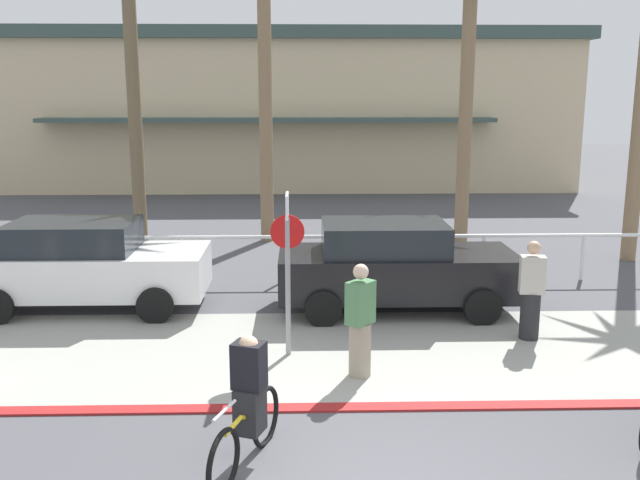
% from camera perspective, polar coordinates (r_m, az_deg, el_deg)
% --- Properties ---
extents(ground_plane, '(80.00, 80.00, 0.00)m').
position_cam_1_polar(ground_plane, '(16.81, 0.86, -2.04)').
color(ground_plane, '#4C4C51').
extents(sidewalk_strip, '(44.00, 4.00, 0.02)m').
position_cam_1_polar(sidewalk_strip, '(11.27, 2.09, -9.09)').
color(sidewalk_strip, '#9E9E93').
rests_on(sidewalk_strip, ground).
extents(curb_paint, '(44.00, 0.24, 0.03)m').
position_cam_1_polar(curb_paint, '(9.43, 2.87, -13.40)').
color(curb_paint, maroon).
rests_on(curb_paint, ground).
extents(building_backdrop, '(25.94, 12.62, 6.61)m').
position_cam_1_polar(building_backdrop, '(33.94, -3.77, 10.63)').
color(building_backdrop, beige).
rests_on(building_backdrop, ground).
extents(rail_fence, '(24.13, 0.08, 1.04)m').
position_cam_1_polar(rail_fence, '(15.16, 1.10, -0.34)').
color(rail_fence, white).
rests_on(rail_fence, ground).
extents(stop_sign_bike_lane, '(0.52, 0.56, 2.56)m').
position_cam_1_polar(stop_sign_bike_lane, '(10.69, -2.65, -0.92)').
color(stop_sign_bike_lane, gray).
rests_on(stop_sign_bike_lane, ground).
extents(palm_tree_1, '(3.23, 3.01, 8.37)m').
position_cam_1_polar(palm_tree_1, '(19.37, -4.77, 18.75)').
color(palm_tree_1, '#846B4C').
rests_on(palm_tree_1, ground).
extents(palm_tree_2, '(3.20, 3.14, 7.15)m').
position_cam_1_polar(palm_tree_2, '(19.04, 11.88, 15.89)').
color(palm_tree_2, '#846B4C').
rests_on(palm_tree_2, ground).
extents(car_white_1, '(4.40, 2.02, 1.69)m').
position_cam_1_polar(car_white_1, '(13.97, -18.48, -1.87)').
color(car_white_1, white).
rests_on(car_white_1, ground).
extents(car_black_2, '(4.40, 2.02, 1.69)m').
position_cam_1_polar(car_black_2, '(13.22, 6.00, -2.07)').
color(car_black_2, black).
rests_on(car_black_2, ground).
extents(cyclist_yellow_1, '(0.68, 1.73, 1.50)m').
position_cam_1_polar(cyclist_yellow_1, '(7.94, -5.87, -13.14)').
color(cyclist_yellow_1, black).
rests_on(cyclist_yellow_1, ground).
extents(pedestrian_0, '(0.46, 0.47, 1.68)m').
position_cam_1_polar(pedestrian_0, '(10.13, 3.28, -6.94)').
color(pedestrian_0, gray).
rests_on(pedestrian_0, ground).
extents(pedestrian_1, '(0.44, 0.37, 1.68)m').
position_cam_1_polar(pedestrian_1, '(12.12, 16.76, -4.27)').
color(pedestrian_1, '#232326').
rests_on(pedestrian_1, ground).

